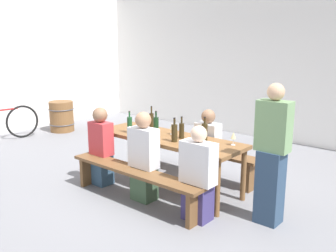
% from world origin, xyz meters
% --- Properties ---
extents(ground_plane, '(24.00, 24.00, 0.00)m').
position_xyz_m(ground_plane, '(0.00, 0.00, 0.00)').
color(ground_plane, slate).
extents(back_wall, '(14.00, 0.20, 3.20)m').
position_xyz_m(back_wall, '(0.00, 3.58, 1.60)').
color(back_wall, white).
rests_on(back_wall, ground).
extents(tasting_table, '(2.21, 0.73, 0.75)m').
position_xyz_m(tasting_table, '(0.00, 0.00, 0.67)').
color(tasting_table, brown).
rests_on(tasting_table, ground).
extents(bench_near, '(2.11, 0.30, 0.45)m').
position_xyz_m(bench_near, '(0.00, -0.67, 0.36)').
color(bench_near, brown).
rests_on(bench_near, ground).
extents(bench_far, '(2.11, 0.30, 0.45)m').
position_xyz_m(bench_far, '(0.00, 0.67, 0.36)').
color(bench_far, brown).
rests_on(bench_far, ground).
extents(wine_bottle_0, '(0.07, 0.07, 0.32)m').
position_xyz_m(wine_bottle_0, '(-0.56, -0.19, 0.87)').
color(wine_bottle_0, '#194723').
rests_on(wine_bottle_0, tasting_table).
extents(wine_bottle_1, '(0.08, 0.08, 0.32)m').
position_xyz_m(wine_bottle_1, '(0.24, -0.15, 0.87)').
color(wine_bottle_1, '#332814').
rests_on(wine_bottle_1, tasting_table).
extents(wine_bottle_2, '(0.07, 0.07, 0.33)m').
position_xyz_m(wine_bottle_2, '(-0.57, 0.28, 0.87)').
color(wine_bottle_2, '#332814').
rests_on(wine_bottle_2, tasting_table).
extents(wine_bottle_3, '(0.08, 0.08, 0.32)m').
position_xyz_m(wine_bottle_3, '(-0.28, 0.07, 0.87)').
color(wine_bottle_3, '#143319').
rests_on(wine_bottle_3, tasting_table).
extents(wine_bottle_4, '(0.07, 0.07, 0.30)m').
position_xyz_m(wine_bottle_4, '(0.20, 0.05, 0.86)').
color(wine_bottle_4, '#332814').
rests_on(wine_bottle_4, tasting_table).
extents(wine_bottle_5, '(0.08, 0.08, 0.33)m').
position_xyz_m(wine_bottle_5, '(0.53, 0.12, 0.88)').
color(wine_bottle_5, '#332814').
rests_on(wine_bottle_5, tasting_table).
extents(wine_glass_0, '(0.07, 0.07, 0.16)m').
position_xyz_m(wine_glass_0, '(-0.43, -0.08, 0.86)').
color(wine_glass_0, silver).
rests_on(wine_glass_0, tasting_table).
extents(wine_glass_1, '(0.07, 0.07, 0.17)m').
position_xyz_m(wine_glass_1, '(0.91, 0.21, 0.87)').
color(wine_glass_1, silver).
rests_on(wine_glass_1, tasting_table).
extents(wine_glass_2, '(0.07, 0.07, 0.16)m').
position_xyz_m(wine_glass_2, '(-0.04, 0.13, 0.86)').
color(wine_glass_2, silver).
rests_on(wine_glass_2, tasting_table).
extents(seated_guest_near_0, '(0.33, 0.24, 1.14)m').
position_xyz_m(seated_guest_near_0, '(-0.82, -0.52, 0.55)').
color(seated_guest_near_0, '#32506A').
rests_on(seated_guest_near_0, ground).
extents(seated_guest_near_1, '(0.39, 0.24, 1.18)m').
position_xyz_m(seated_guest_near_1, '(0.03, -0.52, 0.56)').
color(seated_guest_near_1, '#3C563B').
rests_on(seated_guest_near_1, ground).
extents(seated_guest_near_2, '(0.41, 0.24, 1.13)m').
position_xyz_m(seated_guest_near_2, '(0.89, -0.52, 0.53)').
color(seated_guest_near_2, '#3D346B').
rests_on(seated_guest_near_2, ground).
extents(seated_guest_far_0, '(0.35, 0.24, 1.10)m').
position_xyz_m(seated_guest_far_0, '(0.31, 0.52, 0.52)').
color(seated_guest_far_0, '#574357').
rests_on(seated_guest_far_0, ground).
extents(standing_host, '(0.36, 0.24, 1.61)m').
position_xyz_m(standing_host, '(1.55, -0.04, 0.78)').
color(standing_host, navy).
rests_on(standing_host, ground).
extents(wine_barrel, '(0.57, 0.57, 0.69)m').
position_xyz_m(wine_barrel, '(-4.10, 1.01, 0.35)').
color(wine_barrel, brown).
rests_on(wine_barrel, ground).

